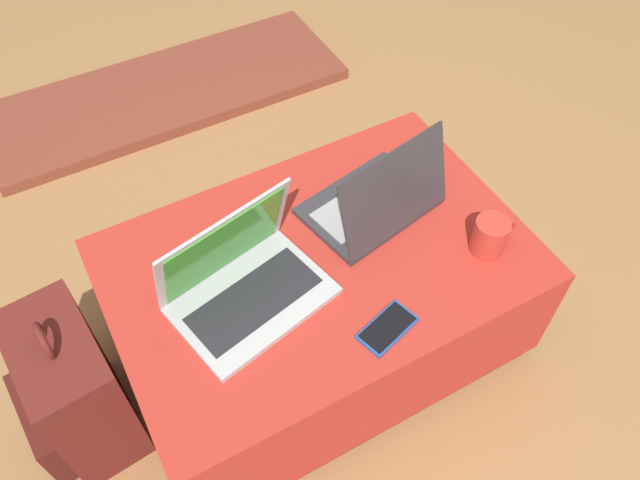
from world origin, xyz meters
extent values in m
plane|color=#9E7042|center=(0.00, 0.00, 0.00)|extent=(14.00, 14.00, 0.00)
cube|color=maroon|center=(0.00, 0.00, 0.03)|extent=(0.98, 0.66, 0.05)
cube|color=#B22D23|center=(0.00, 0.00, 0.22)|extent=(1.02, 0.69, 0.34)
cube|color=#B7B7BC|center=(-0.20, -0.04, 0.40)|extent=(0.39, 0.31, 0.02)
cube|color=#232328|center=(-0.20, -0.04, 0.41)|extent=(0.33, 0.20, 0.00)
cube|color=#B7B7BC|center=(-0.22, 0.05, 0.52)|extent=(0.35, 0.14, 0.23)
cube|color=green|center=(-0.22, 0.04, 0.52)|extent=(0.31, 0.12, 0.21)
cube|color=#333338|center=(0.19, 0.08, 0.40)|extent=(0.37, 0.29, 0.02)
cube|color=#9E9EA3|center=(0.19, 0.09, 0.41)|extent=(0.31, 0.18, 0.00)
cube|color=#333338|center=(0.21, 0.00, 0.52)|extent=(0.34, 0.13, 0.22)
cube|color=black|center=(0.21, 0.00, 0.52)|extent=(0.30, 0.11, 0.20)
cube|color=#1E4C9E|center=(0.04, -0.25, 0.40)|extent=(0.15, 0.11, 0.01)
cube|color=black|center=(0.04, -0.25, 0.40)|extent=(0.14, 0.10, 0.00)
cube|color=#5B1E19|center=(-0.64, 0.06, 0.21)|extent=(0.21, 0.33, 0.42)
cube|color=#4E1A15|center=(-0.75, 0.05, 0.13)|extent=(0.09, 0.25, 0.19)
torus|color=#5B1E19|center=(-0.64, 0.06, 0.44)|extent=(0.02, 0.09, 0.09)
cylinder|color=red|center=(0.37, -0.17, 0.44)|extent=(0.08, 0.08, 0.10)
torus|color=red|center=(0.42, -0.17, 0.44)|extent=(0.07, 0.02, 0.07)
cube|color=brown|center=(0.00, 1.27, 0.02)|extent=(1.40, 0.50, 0.04)
camera|label=1|loc=(-0.44, -0.80, 1.61)|focal=35.00mm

